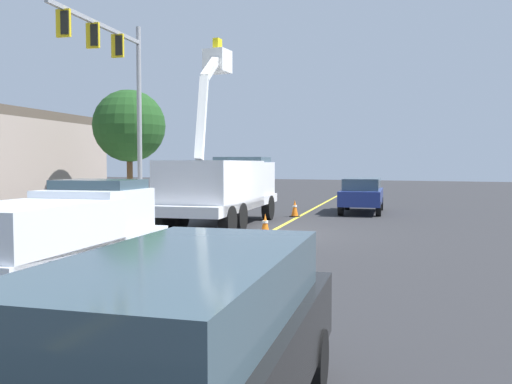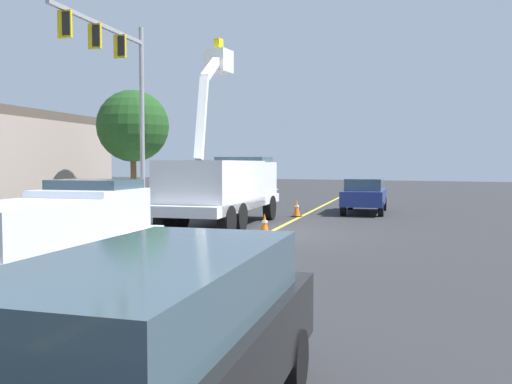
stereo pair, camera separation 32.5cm
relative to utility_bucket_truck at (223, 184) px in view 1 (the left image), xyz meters
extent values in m
plane|color=#2D2D30|center=(-1.75, -2.49, -1.62)|extent=(120.00, 120.00, 0.00)
cube|color=#B2ADA3|center=(-3.08, 5.87, -1.56)|extent=(59.82, 13.00, 0.12)
cube|color=yellow|center=(-1.75, -2.49, -1.62)|extent=(49.40, 8.03, 0.01)
cube|color=white|center=(-0.19, -0.04, -0.72)|extent=(8.49, 3.76, 0.36)
cube|color=white|center=(2.40, 0.37, 0.05)|extent=(2.96, 2.73, 1.60)
cube|color=#384C56|center=(2.60, 0.40, 0.75)|extent=(2.11, 2.36, 0.64)
cube|color=white|center=(-1.16, -0.20, 0.00)|extent=(5.58, 3.30, 1.80)
cube|color=white|center=(-2.13, -0.27, 2.38)|extent=(1.32, 0.67, 2.96)
cube|color=white|center=(-0.33, 0.32, 4.44)|extent=(2.80, 1.16, 1.50)
cube|color=white|center=(0.97, 0.74, 4.91)|extent=(0.90, 0.90, 0.90)
cube|color=yellow|center=(0.97, 0.74, 5.51)|extent=(0.36, 0.24, 0.60)
cylinder|color=black|center=(2.47, 1.52, -1.10)|extent=(1.08, 0.50, 1.04)
cylinder|color=black|center=(2.82, -0.70, -1.10)|extent=(1.08, 0.50, 1.04)
cylinder|color=black|center=(-1.82, 0.84, -1.10)|extent=(1.08, 0.50, 1.04)
cylinder|color=black|center=(-1.47, -1.39, -1.10)|extent=(1.08, 0.50, 1.04)
cylinder|color=black|center=(-3.12, 0.63, -1.10)|extent=(1.08, 0.50, 1.04)
cylinder|color=black|center=(-2.76, -1.59, -1.10)|extent=(1.08, 0.50, 1.04)
cube|color=white|center=(-10.23, -1.64, -0.87)|extent=(5.86, 2.96, 0.30)
cube|color=white|center=(-9.01, -1.45, -0.32)|extent=(2.30, 2.23, 1.10)
cube|color=#384C56|center=(-8.81, -1.42, 0.16)|extent=(1.60, 1.95, 0.56)
cube|color=white|center=(-11.22, -1.80, -0.47)|extent=(3.65, 2.60, 1.10)
cylinder|color=black|center=(-8.55, -0.42, -1.20)|extent=(0.88, 0.43, 0.84)
cylinder|color=black|center=(-8.25, -2.28, -1.20)|extent=(0.88, 0.43, 0.84)
cylinder|color=black|center=(-11.90, -2.87, -1.20)|extent=(0.88, 0.43, 0.84)
cube|color=navy|center=(7.72, -3.65, -0.83)|extent=(5.04, 2.63, 0.70)
cube|color=#384C56|center=(7.86, -3.63, -0.23)|extent=(3.68, 2.20, 0.60)
cylinder|color=black|center=(6.24, -4.75, -1.28)|extent=(0.71, 0.34, 0.68)
cylinder|color=black|center=(5.97, -3.06, -1.28)|extent=(0.71, 0.34, 0.68)
cylinder|color=black|center=(9.46, -4.24, -1.28)|extent=(0.71, 0.34, 0.68)
cylinder|color=black|center=(9.19, -2.55, -1.28)|extent=(0.71, 0.34, 0.68)
cube|color=black|center=(-14.86, -7.25, -0.83)|extent=(5.04, 2.63, 0.70)
cube|color=#384C56|center=(-14.71, -7.23, -0.23)|extent=(3.68, 2.20, 0.60)
cylinder|color=black|center=(-13.11, -7.84, -1.28)|extent=(0.71, 0.34, 0.68)
cylinder|color=black|center=(-13.38, -6.15, -1.28)|extent=(0.71, 0.34, 0.68)
cube|color=black|center=(-12.55, -3.95, -1.60)|extent=(0.40, 0.40, 0.04)
cone|color=orange|center=(-12.55, -3.95, -1.23)|extent=(0.32, 0.32, 0.70)
cylinder|color=white|center=(-12.55, -3.95, -1.16)|extent=(0.20, 0.20, 0.08)
cube|color=black|center=(-6.75, -3.26, -1.60)|extent=(0.40, 0.40, 0.04)
cone|color=orange|center=(-6.75, -3.26, -1.26)|extent=(0.32, 0.32, 0.65)
cylinder|color=white|center=(-6.75, -3.26, -1.19)|extent=(0.20, 0.20, 0.08)
cube|color=black|center=(-1.84, -2.53, -1.60)|extent=(0.40, 0.40, 0.04)
cone|color=orange|center=(-1.84, -2.53, -1.23)|extent=(0.32, 0.32, 0.70)
cylinder|color=white|center=(-1.84, -2.53, -1.16)|extent=(0.20, 0.20, 0.08)
cube|color=black|center=(4.50, -1.32, -1.60)|extent=(0.40, 0.40, 0.04)
cone|color=orange|center=(4.50, -1.32, -1.21)|extent=(0.32, 0.32, 0.74)
cylinder|color=white|center=(4.50, -1.32, -1.14)|extent=(0.20, 0.20, 0.08)
cylinder|color=gray|center=(2.60, 5.77, 2.76)|extent=(0.22, 0.22, 8.77)
cube|color=gray|center=(-0.77, 5.23, 6.43)|extent=(6.77, 1.23, 0.16)
cube|color=gold|center=(0.68, 5.46, 5.88)|extent=(0.21, 0.57, 1.00)
cube|color=black|center=(0.69, 5.36, 5.88)|extent=(0.25, 0.35, 0.84)
cube|color=gold|center=(-1.25, 5.15, 5.88)|extent=(0.21, 0.57, 1.00)
cube|color=black|center=(-1.23, 5.05, 5.88)|extent=(0.25, 0.35, 0.84)
cube|color=gold|center=(-3.17, 4.85, 5.88)|extent=(0.21, 0.57, 1.00)
cube|color=black|center=(-3.16, 4.75, 5.88)|extent=(0.25, 0.35, 0.84)
cylinder|color=brown|center=(5.72, 8.70, -0.08)|extent=(0.32, 0.32, 3.09)
sphere|color=#1E471C|center=(5.72, 8.70, 2.84)|extent=(3.92, 3.92, 3.92)
camera|label=1|loc=(-18.46, -9.53, 0.81)|focal=37.81mm
camera|label=2|loc=(-18.32, -9.83, 0.81)|focal=37.81mm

